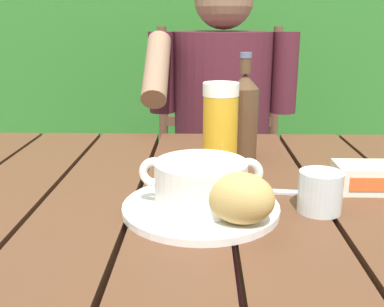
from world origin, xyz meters
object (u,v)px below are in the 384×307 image
(serving_plate, at_px, (201,207))
(soup_bowl, at_px, (201,182))
(person_eating, at_px, (221,121))
(bread_roll, at_px, (241,198))
(table_knife, at_px, (268,191))
(beer_glass, at_px, (220,125))
(water_glass_small, at_px, (320,192))
(butter_tub, at_px, (362,177))
(beer_bottle, at_px, (244,115))
(chair_near_diner, at_px, (219,168))

(serving_plate, bearing_deg, soup_bowl, 90.00)
(person_eating, bearing_deg, bread_roll, -90.35)
(bread_roll, relative_size, table_knife, 0.77)
(soup_bowl, relative_size, table_knife, 1.33)
(bread_roll, distance_m, beer_glass, 0.31)
(serving_plate, distance_m, water_glass_small, 0.20)
(water_glass_small, xyz_separation_m, table_knife, (-0.07, 0.08, -0.03))
(soup_bowl, relative_size, beer_glass, 1.11)
(serving_plate, distance_m, butter_tub, 0.32)
(bread_roll, bearing_deg, beer_glass, 93.67)
(beer_glass, distance_m, beer_bottle, 0.08)
(beer_bottle, xyz_separation_m, table_knife, (0.03, -0.22, -0.10))
(chair_near_diner, relative_size, soup_bowl, 4.99)
(serving_plate, height_order, beer_glass, beer_glass)
(butter_tub, bearing_deg, person_eating, 109.18)
(soup_bowl, xyz_separation_m, table_knife, (0.12, 0.08, -0.05))
(chair_near_diner, height_order, table_knife, chair_near_diner)
(chair_near_diner, distance_m, beer_glass, 0.81)
(beer_glass, height_order, butter_tub, beer_glass)
(chair_near_diner, xyz_separation_m, beer_glass, (-0.03, -0.74, 0.34))
(person_eating, distance_m, butter_tub, 0.71)
(soup_bowl, distance_m, bread_roll, 0.09)
(person_eating, bearing_deg, beer_glass, -92.70)
(serving_plate, height_order, table_knife, serving_plate)
(serving_plate, bearing_deg, table_knife, 34.36)
(soup_bowl, bearing_deg, person_eating, 85.21)
(beer_bottle, height_order, table_knife, beer_bottle)
(chair_near_diner, xyz_separation_m, bread_roll, (-0.01, -1.05, 0.30))
(serving_plate, distance_m, beer_glass, 0.26)
(water_glass_small, bearing_deg, chair_near_diner, 97.47)
(table_knife, bearing_deg, serving_plate, -145.64)
(beer_glass, bearing_deg, butter_tub, -28.18)
(beer_glass, xyz_separation_m, water_glass_small, (0.16, -0.24, -0.06))
(beer_bottle, distance_m, table_knife, 0.24)
(person_eating, xyz_separation_m, serving_plate, (-0.06, -0.78, 0.02))
(person_eating, bearing_deg, butter_tub, -70.82)
(butter_tub, bearing_deg, chair_near_diner, 104.78)
(chair_near_diner, xyz_separation_m, soup_bowl, (-0.07, -0.98, 0.30))
(bread_roll, bearing_deg, serving_plate, 130.60)
(butter_tub, xyz_separation_m, table_knife, (-0.18, -0.02, -0.02))
(person_eating, distance_m, water_glass_small, 0.78)
(soup_bowl, height_order, beer_glass, beer_glass)
(water_glass_small, bearing_deg, table_knife, 131.75)
(table_knife, bearing_deg, water_glass_small, -48.25)
(beer_bottle, bearing_deg, table_knife, -82.62)
(table_knife, bearing_deg, beer_glass, 117.96)
(beer_glass, distance_m, water_glass_small, 0.29)
(person_eating, height_order, table_knife, person_eating)
(person_eating, bearing_deg, serving_plate, -94.79)
(table_knife, bearing_deg, chair_near_diner, 93.54)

